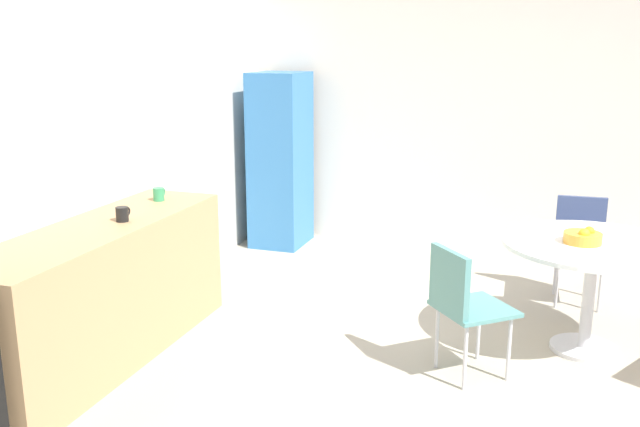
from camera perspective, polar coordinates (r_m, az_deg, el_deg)
ground_plane at (r=4.31m, az=16.77°, el=-14.60°), size 6.00×6.00×0.00m
wall_back at (r=4.91m, az=-19.59°, el=4.76°), size 6.00×0.10×2.60m
wall_side_right at (r=6.84m, az=18.56°, el=7.24°), size 0.10×6.00×2.60m
counter_block at (r=4.67m, az=-17.59°, el=-6.31°), size 2.14×0.60×0.90m
locker_cabinet at (r=6.95m, az=-3.31°, el=4.46°), size 0.60×0.50×1.74m
round_table at (r=4.84m, az=21.66°, el=-3.71°), size 1.17×1.17×0.76m
chair_teal at (r=4.27m, az=11.66°, el=-6.85°), size 0.59×0.59×0.83m
chair_navy at (r=5.83m, az=20.79°, el=-1.82°), size 0.44×0.44×0.83m
fruit_bowl at (r=4.75m, az=21.02°, el=-1.84°), size 0.24×0.24×0.11m
mug_white at (r=4.60m, az=-16.09°, el=-0.05°), size 0.13×0.08×0.09m
mug_green at (r=5.13m, az=-13.24°, el=1.57°), size 0.13×0.08×0.09m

